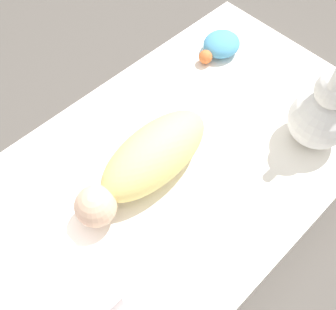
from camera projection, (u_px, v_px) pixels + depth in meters
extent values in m
plane|color=#514C47|center=(179.00, 182.00, 1.38)|extent=(12.00, 12.00, 0.00)
cube|color=white|center=(180.00, 171.00, 1.31)|extent=(1.41, 0.84, 0.15)
ellipsoid|color=#EFDB7F|center=(155.00, 154.00, 1.16)|extent=(0.40, 0.19, 0.16)
sphere|color=#DBB293|center=(96.00, 206.00, 1.08)|extent=(0.12, 0.12, 0.12)
cube|color=white|center=(22.00, 291.00, 0.99)|extent=(0.34, 0.40, 0.08)
sphere|color=white|center=(319.00, 119.00, 1.22)|extent=(0.19, 0.19, 0.19)
sphere|color=white|center=(335.00, 90.00, 1.10)|extent=(0.11, 0.11, 0.11)
ellipsoid|color=#4C99C6|center=(222.00, 44.00, 1.48)|extent=(0.15, 0.13, 0.07)
sphere|color=orange|center=(206.00, 57.00, 1.45)|extent=(0.05, 0.05, 0.05)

